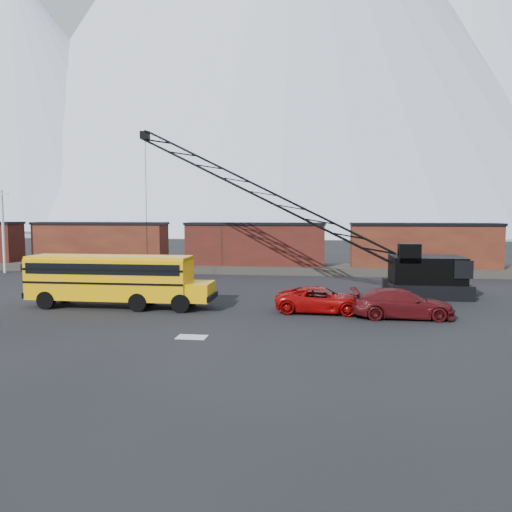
# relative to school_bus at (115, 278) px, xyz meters

# --- Properties ---
(ground) EXTENTS (160.00, 160.00, 0.00)m
(ground) POSITION_rel_school_bus_xyz_m (6.09, -2.65, -1.79)
(ground) COLOR black
(ground) RESTS_ON ground
(mountain_ridge) EXTENTS (800.00, 340.00, 240.00)m
(mountain_ridge) POSITION_rel_school_bus_xyz_m (12.28, 280.13, 90.78)
(mountain_ridge) COLOR white
(mountain_ridge) RESTS_ON ground
(gravel_berm) EXTENTS (120.00, 5.00, 0.70)m
(gravel_berm) POSITION_rel_school_bus_xyz_m (6.09, 19.35, -1.44)
(gravel_berm) COLOR #454139
(gravel_berm) RESTS_ON ground
(boxcar_west_near) EXTENTS (13.70, 3.10, 4.17)m
(boxcar_west_near) POSITION_rel_school_bus_xyz_m (-9.91, 19.35, 0.97)
(boxcar_west_near) COLOR #451713
(boxcar_west_near) RESTS_ON gravel_berm
(boxcar_mid) EXTENTS (13.70, 3.10, 4.17)m
(boxcar_mid) POSITION_rel_school_bus_xyz_m (6.09, 19.35, 0.97)
(boxcar_mid) COLOR #551A17
(boxcar_mid) RESTS_ON gravel_berm
(boxcar_east_near) EXTENTS (13.70, 3.10, 4.17)m
(boxcar_east_near) POSITION_rel_school_bus_xyz_m (22.09, 19.35, 0.97)
(boxcar_east_near) COLOR #451713
(boxcar_east_near) RESTS_ON gravel_berm
(utility_pole) EXTENTS (1.40, 0.24, 8.00)m
(utility_pole) POSITION_rel_school_bus_xyz_m (-17.91, 15.35, 2.36)
(utility_pole) COLOR silver
(utility_pole) RESTS_ON ground
(snow_patch) EXTENTS (1.40, 0.90, 0.02)m
(snow_patch) POSITION_rel_school_bus_xyz_m (6.59, -6.65, -1.78)
(snow_patch) COLOR silver
(snow_patch) RESTS_ON ground
(school_bus) EXTENTS (11.65, 2.65, 3.19)m
(school_bus) POSITION_rel_school_bus_xyz_m (0.00, 0.00, 0.00)
(school_bus) COLOR #F0AA05
(school_bus) RESTS_ON ground
(red_pickup) EXTENTS (5.43, 2.66, 1.49)m
(red_pickup) POSITION_rel_school_bus_xyz_m (12.59, 0.08, -1.05)
(red_pickup) COLOR #A30708
(red_pickup) RESTS_ON ground
(maroon_suv) EXTENTS (5.66, 2.45, 1.62)m
(maroon_suv) POSITION_rel_school_bus_xyz_m (17.06, -0.87, -0.98)
(maroon_suv) COLOR #510E11
(maroon_suv) RESTS_ON ground
(crawler_crane) EXTENTS (24.48, 5.17, 12.43)m
(crawler_crane) POSITION_rel_school_bus_xyz_m (8.96, 8.21, 5.09)
(crawler_crane) COLOR black
(crawler_crane) RESTS_ON ground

